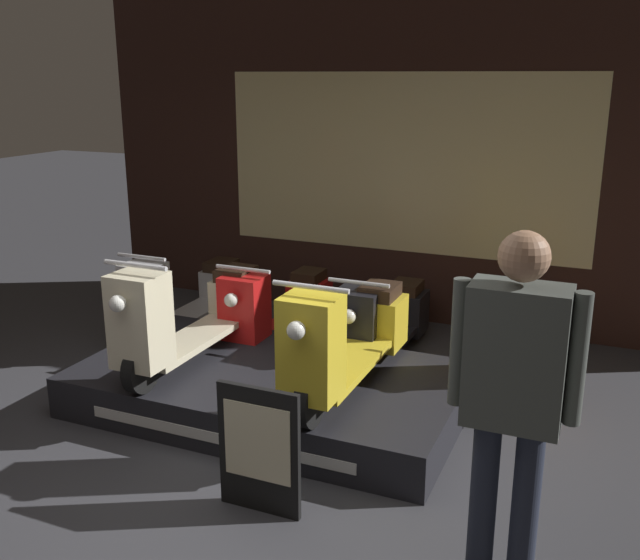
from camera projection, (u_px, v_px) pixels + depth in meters
ground_plane at (227, 488)px, 4.25m from camera, size 30.00×30.00×0.00m
shop_wall_back at (403, 159)px, 6.82m from camera, size 6.52×0.09×3.20m
display_platform at (270, 389)px, 5.23m from camera, size 2.76×1.54×0.30m
scooter_display_left at (191, 315)px, 5.28m from camera, size 0.48×1.74×0.90m
scooter_display_right at (347, 339)px, 4.81m from camera, size 0.48×1.74×0.90m
scooter_backrow_0 at (185, 297)px, 6.72m from camera, size 0.48×1.74×0.90m
scooter_backrow_1 at (278, 310)px, 6.35m from camera, size 0.48×1.74×0.90m
scooter_backrow_2 at (383, 325)px, 5.97m from camera, size 0.48×1.74×0.90m
scooter_backrow_3 at (501, 342)px, 5.60m from camera, size 0.48×1.74×0.90m
person_right_browsing at (514, 383)px, 3.21m from camera, size 0.60×0.24×1.74m
price_sign_board at (259, 450)px, 3.93m from camera, size 0.49×0.04×0.75m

